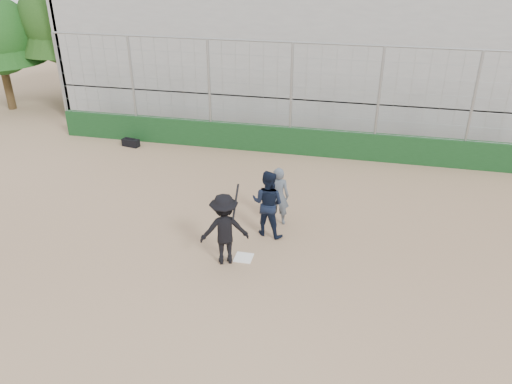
% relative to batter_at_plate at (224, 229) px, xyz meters
% --- Properties ---
extents(ground, '(90.00, 90.00, 0.00)m').
position_rel_batter_at_plate_xyz_m(ground, '(0.40, 0.22, -0.91)').
color(ground, brown).
rests_on(ground, ground).
extents(home_plate, '(0.44, 0.44, 0.02)m').
position_rel_batter_at_plate_xyz_m(home_plate, '(0.40, 0.22, -0.90)').
color(home_plate, white).
rests_on(home_plate, ground).
extents(backstop, '(18.10, 0.25, 4.04)m').
position_rel_batter_at_plate_xyz_m(backstop, '(0.40, 7.22, 0.05)').
color(backstop, '#103415').
rests_on(backstop, ground).
extents(bleachers, '(20.25, 6.70, 6.98)m').
position_rel_batter_at_plate_xyz_m(bleachers, '(0.40, 12.17, 2.01)').
color(bleachers, gray).
rests_on(bleachers, ground).
extents(tree_left, '(4.48, 4.48, 7.00)m').
position_rel_batter_at_plate_xyz_m(tree_left, '(-10.60, 11.22, 3.48)').
color(tree_left, '#3B2115').
rests_on(tree_left, ground).
extents(batter_at_plate, '(1.34, 1.07, 1.97)m').
position_rel_batter_at_plate_xyz_m(batter_at_plate, '(0.00, 0.00, 0.00)').
color(batter_at_plate, black).
rests_on(batter_at_plate, ground).
extents(catcher_crouched, '(1.06, 0.92, 1.25)m').
position_rel_batter_at_plate_xyz_m(catcher_crouched, '(0.75, 1.44, -0.29)').
color(catcher_crouched, black).
rests_on(catcher_crouched, ground).
extents(umpire, '(0.64, 0.44, 1.51)m').
position_rel_batter_at_plate_xyz_m(umpire, '(0.91, 2.12, -0.15)').
color(umpire, '#4A535E').
rests_on(umpire, ground).
extents(equipment_bag, '(0.70, 0.41, 0.32)m').
position_rel_batter_at_plate_xyz_m(equipment_bag, '(-5.62, 6.56, -0.77)').
color(equipment_bag, black).
rests_on(equipment_bag, ground).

